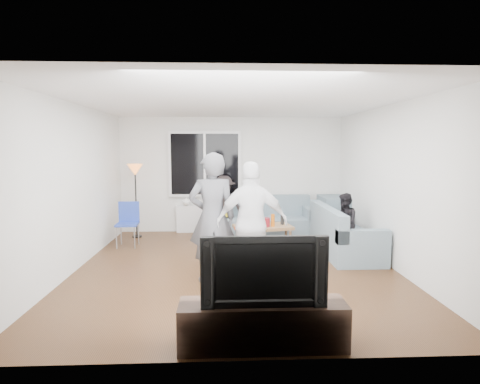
{
  "coord_description": "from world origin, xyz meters",
  "views": [
    {
      "loc": [
        -0.19,
        -6.02,
        1.9
      ],
      "look_at": [
        0.1,
        0.6,
        1.15
      ],
      "focal_mm": 28.88,
      "sensor_mm": 36.0,
      "label": 1
    }
  ],
  "objects_px": {
    "sofa_back_section": "(260,216)",
    "coffee_table": "(263,236)",
    "side_chair": "(127,225)",
    "tv_console": "(263,325)",
    "television": "(263,268)",
    "floor_lamp": "(136,201)",
    "player_right": "(252,223)",
    "player_left": "(212,218)",
    "sofa_right_section": "(345,230)",
    "spectator_back": "(224,206)",
    "spectator_right": "(344,223)"
  },
  "relations": [
    {
      "from": "sofa_back_section",
      "to": "coffee_table",
      "type": "distance_m",
      "value": 0.93
    },
    {
      "from": "coffee_table",
      "to": "side_chair",
      "type": "relative_size",
      "value": 1.28
    },
    {
      "from": "tv_console",
      "to": "television",
      "type": "height_order",
      "value": "television"
    },
    {
      "from": "coffee_table",
      "to": "floor_lamp",
      "type": "relative_size",
      "value": 0.71
    },
    {
      "from": "coffee_table",
      "to": "player_right",
      "type": "distance_m",
      "value": 2.2
    },
    {
      "from": "player_right",
      "to": "player_left",
      "type": "bearing_deg",
      "value": -11.78
    },
    {
      "from": "sofa_right_section",
      "to": "spectator_back",
      "type": "height_order",
      "value": "spectator_back"
    },
    {
      "from": "player_left",
      "to": "side_chair",
      "type": "bearing_deg",
      "value": -56.6
    },
    {
      "from": "tv_console",
      "to": "side_chair",
      "type": "bearing_deg",
      "value": 119.71
    },
    {
      "from": "player_right",
      "to": "television",
      "type": "bearing_deg",
      "value": 87.14
    },
    {
      "from": "floor_lamp",
      "to": "television",
      "type": "bearing_deg",
      "value": -64.64
    },
    {
      "from": "spectator_back",
      "to": "side_chair",
      "type": "bearing_deg",
      "value": -146.14
    },
    {
      "from": "sofa_back_section",
      "to": "player_right",
      "type": "bearing_deg",
      "value": -97.69
    },
    {
      "from": "player_right",
      "to": "tv_console",
      "type": "bearing_deg",
      "value": 87.14
    },
    {
      "from": "sofa_right_section",
      "to": "player_left",
      "type": "relative_size",
      "value": 1.08
    },
    {
      "from": "sofa_back_section",
      "to": "player_left",
      "type": "height_order",
      "value": "player_left"
    },
    {
      "from": "tv_console",
      "to": "floor_lamp",
      "type": "bearing_deg",
      "value": 115.36
    },
    {
      "from": "floor_lamp",
      "to": "television",
      "type": "distance_m",
      "value": 5.21
    },
    {
      "from": "coffee_table",
      "to": "tv_console",
      "type": "bearing_deg",
      "value": -95.9
    },
    {
      "from": "coffee_table",
      "to": "sofa_right_section",
      "type": "bearing_deg",
      "value": -22.03
    },
    {
      "from": "spectator_back",
      "to": "television",
      "type": "relative_size",
      "value": 1.12
    },
    {
      "from": "coffee_table",
      "to": "player_left",
      "type": "distance_m",
      "value": 2.3
    },
    {
      "from": "floor_lamp",
      "to": "spectator_right",
      "type": "xyz_separation_m",
      "value": [
        4.07,
        -1.39,
        -0.23
      ]
    },
    {
      "from": "player_right",
      "to": "spectator_right",
      "type": "distance_m",
      "value": 2.39
    },
    {
      "from": "coffee_table",
      "to": "player_left",
      "type": "height_order",
      "value": "player_left"
    },
    {
      "from": "side_chair",
      "to": "player_left",
      "type": "bearing_deg",
      "value": -50.97
    },
    {
      "from": "sofa_right_section",
      "to": "tv_console",
      "type": "xyz_separation_m",
      "value": [
        -1.84,
        -3.28,
        -0.2
      ]
    },
    {
      "from": "player_left",
      "to": "tv_console",
      "type": "bearing_deg",
      "value": 98.87
    },
    {
      "from": "floor_lamp",
      "to": "sofa_back_section",
      "type": "bearing_deg",
      "value": 1.35
    },
    {
      "from": "sofa_right_section",
      "to": "spectator_right",
      "type": "xyz_separation_m",
      "value": [
        0.0,
        0.04,
        0.12
      ]
    },
    {
      "from": "coffee_table",
      "to": "player_right",
      "type": "relative_size",
      "value": 0.64
    },
    {
      "from": "player_left",
      "to": "sofa_back_section",
      "type": "bearing_deg",
      "value": -115.2
    },
    {
      "from": "side_chair",
      "to": "spectator_back",
      "type": "height_order",
      "value": "spectator_back"
    },
    {
      "from": "coffee_table",
      "to": "player_right",
      "type": "bearing_deg",
      "value": -100.13
    },
    {
      "from": "spectator_right",
      "to": "spectator_back",
      "type": "xyz_separation_m",
      "value": [
        -2.19,
        1.48,
        0.11
      ]
    },
    {
      "from": "sofa_right_section",
      "to": "television",
      "type": "xyz_separation_m",
      "value": [
        -1.84,
        -3.28,
        0.35
      ]
    },
    {
      "from": "coffee_table",
      "to": "television",
      "type": "relative_size",
      "value": 0.94
    },
    {
      "from": "spectator_back",
      "to": "tv_console",
      "type": "relative_size",
      "value": 0.82
    },
    {
      "from": "television",
      "to": "floor_lamp",
      "type": "bearing_deg",
      "value": 115.36
    },
    {
      "from": "tv_console",
      "to": "player_right",
      "type": "bearing_deg",
      "value": 89.05
    },
    {
      "from": "coffee_table",
      "to": "floor_lamp",
      "type": "bearing_deg",
      "value": 162.22
    },
    {
      "from": "coffee_table",
      "to": "side_chair",
      "type": "height_order",
      "value": "side_chair"
    },
    {
      "from": "spectator_right",
      "to": "television",
      "type": "xyz_separation_m",
      "value": [
        -1.84,
        -3.32,
        0.23
      ]
    },
    {
      "from": "player_left",
      "to": "player_right",
      "type": "relative_size",
      "value": 1.07
    },
    {
      "from": "side_chair",
      "to": "sofa_right_section",
      "type": "bearing_deg",
      "value": -9.9
    },
    {
      "from": "floor_lamp",
      "to": "television",
      "type": "height_order",
      "value": "floor_lamp"
    },
    {
      "from": "sofa_right_section",
      "to": "tv_console",
      "type": "bearing_deg",
      "value": 150.74
    },
    {
      "from": "side_chair",
      "to": "player_right",
      "type": "xyz_separation_m",
      "value": [
        2.26,
        -2.12,
        0.43
      ]
    },
    {
      "from": "floor_lamp",
      "to": "spectator_right",
      "type": "height_order",
      "value": "floor_lamp"
    },
    {
      "from": "sofa_back_section",
      "to": "player_right",
      "type": "distance_m",
      "value": 3.03
    }
  ]
}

